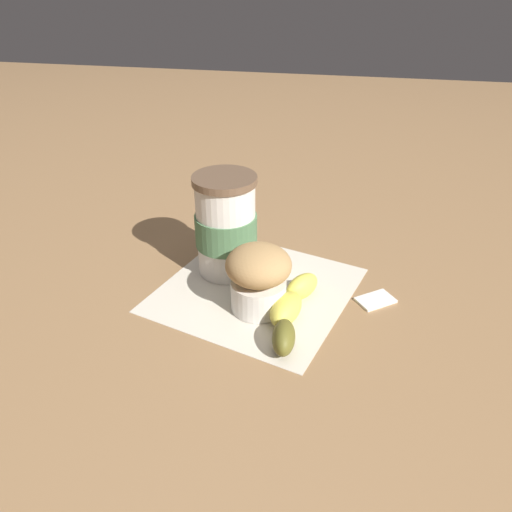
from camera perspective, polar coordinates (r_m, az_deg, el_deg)
name	(u,v)px	position (r m, az deg, el deg)	size (l,w,h in m)	color
ground_plane	(256,290)	(0.70, 0.00, -3.90)	(3.00, 3.00, 0.00)	#936D47
paper_napkin	(256,289)	(0.70, 0.00, -3.85)	(0.25, 0.25, 0.00)	beige
coffee_cup	(226,226)	(0.71, -3.45, 3.43)	(0.09, 0.09, 0.15)	silver
muffin	(258,276)	(0.64, 0.29, -2.34)	(0.09, 0.09, 0.09)	white
banana	(290,310)	(0.64, 3.95, -6.14)	(0.07, 0.17, 0.03)	#D6CC4C
sugar_packet	(376,299)	(0.70, 13.51, -4.80)	(0.05, 0.03, 0.01)	white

